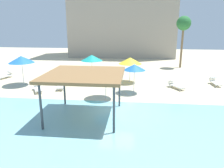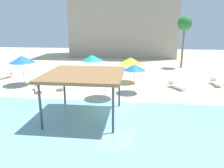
{
  "view_description": "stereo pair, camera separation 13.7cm",
  "coord_description": "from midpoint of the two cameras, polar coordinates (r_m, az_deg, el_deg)",
  "views": [
    {
      "loc": [
        1.17,
        -14.27,
        5.79
      ],
      "look_at": [
        -0.57,
        2.0,
        1.3
      ],
      "focal_mm": 34.77,
      "sensor_mm": 36.0,
      "label": 1
    },
    {
      "loc": [
        1.31,
        -14.26,
        5.79
      ],
      "look_at": [
        -0.57,
        2.0,
        1.3
      ],
      "focal_mm": 34.77,
      "sensor_mm": 36.0,
      "label": 2
    }
  ],
  "objects": [
    {
      "name": "shade_pavilion",
      "position": [
        13.52,
        -7.07,
        2.24
      ],
      "size": [
        4.77,
        4.77,
        2.91
      ],
      "color": "#42474C",
      "rests_on": "ground"
    },
    {
      "name": "beach_umbrella_teal_4",
      "position": [
        22.44,
        -5.06,
        6.88
      ],
      "size": [
        2.21,
        2.21,
        2.82
      ],
      "color": "silver",
      "rests_on": "ground"
    },
    {
      "name": "lounge_chair_3",
      "position": [
        21.21,
        16.65,
        -0.23
      ],
      "size": [
        1.5,
        1.93,
        0.74
      ],
      "rotation": [
        0.0,
        0.0,
        -1.03
      ],
      "color": "white",
      "rests_on": "ground"
    },
    {
      "name": "ground_plane",
      "position": [
        15.44,
        1.53,
        -6.68
      ],
      "size": [
        80.0,
        80.0,
        0.0
      ],
      "primitive_type": "plane",
      "color": "beige"
    },
    {
      "name": "lounge_chair_5",
      "position": [
        23.77,
        25.76,
        0.51
      ],
      "size": [
        0.68,
        1.92,
        0.74
      ],
      "rotation": [
        0.0,
        0.0,
        -1.53
      ],
      "color": "white",
      "rests_on": "ground"
    },
    {
      "name": "beach_umbrella_blue_5",
      "position": [
        22.85,
        -22.44,
        6.04
      ],
      "size": [
        2.45,
        2.45,
        2.89
      ],
      "color": "silver",
      "rests_on": "ground"
    },
    {
      "name": "lounge_chair_2",
      "position": [
        20.91,
        -12.96,
        -0.19
      ],
      "size": [
        0.93,
        1.97,
        0.74
      ],
      "rotation": [
        0.0,
        0.0,
        -1.39
      ],
      "color": "white",
      "rests_on": "ground"
    },
    {
      "name": "beach_umbrella_yellow_1",
      "position": [
        22.22,
        5.09,
        6.14
      ],
      "size": [
        2.35,
        2.35,
        2.58
      ],
      "color": "silver",
      "rests_on": "ground"
    },
    {
      "name": "lounge_chair_0",
      "position": [
        27.02,
        -25.82,
        2.14
      ],
      "size": [
        1.24,
        1.99,
        0.74
      ],
      "rotation": [
        0.0,
        0.0,
        -1.94
      ],
      "color": "white",
      "rests_on": "ground"
    },
    {
      "name": "palm_tree_1",
      "position": [
        31.36,
        18.69,
        14.56
      ],
      "size": [
        1.9,
        1.9,
        6.93
      ],
      "color": "brown",
      "rests_on": "ground"
    },
    {
      "name": "hotel_block_0",
      "position": [
        42.66,
        3.27,
        20.83
      ],
      "size": [
        19.0,
        8.7,
        19.77
      ],
      "primitive_type": "cube",
      "color": "#9E9384",
      "rests_on": "ground"
    },
    {
      "name": "beach_umbrella_blue_0",
      "position": [
        18.74,
        6.18,
        4.4
      ],
      "size": [
        1.9,
        1.9,
        2.53
      ],
      "color": "silver",
      "rests_on": "ground"
    },
    {
      "name": "lagoon_water",
      "position": [
        10.77,
        -1.08,
        -17.04
      ],
      "size": [
        44.0,
        13.5,
        0.04
      ],
      "primitive_type": "cube",
      "color": "#7AB7C1",
      "rests_on": "ground"
    },
    {
      "name": "lounge_chair_4",
      "position": [
        20.63,
        -18.66,
        -0.83
      ],
      "size": [
        1.45,
        1.95,
        0.74
      ],
      "rotation": [
        0.0,
        0.0,
        -1.06
      ],
      "color": "white",
      "rests_on": "ground"
    },
    {
      "name": "beach_umbrella_blue_3",
      "position": [
        17.11,
        -1.43,
        3.46
      ],
      "size": [
        2.21,
        2.21,
        2.58
      ],
      "color": "silver",
      "rests_on": "ground"
    }
  ]
}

